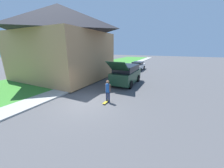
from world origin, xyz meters
name	(u,v)px	position (x,y,z in m)	size (l,w,h in m)	color
ground_plane	(87,103)	(0.00, 0.00, 0.00)	(120.00, 120.00, 0.00)	#49494C
lawn	(67,76)	(-8.00, 6.00, 0.04)	(10.00, 80.00, 0.08)	#387F2D
sidewalk	(93,79)	(-3.60, 6.00, 0.05)	(1.80, 80.00, 0.10)	#9E9E99
house	(61,42)	(-7.50, 5.16, 4.53)	(10.99, 9.32, 8.56)	tan
lawn_tree_near	(66,44)	(-4.78, 3.23, 4.20)	(3.47, 3.47, 5.88)	brown
suv_parked	(126,74)	(0.74, 5.99, 1.07)	(2.20, 5.21, 2.67)	#193823
car_down_street	(138,66)	(-0.49, 15.35, 0.70)	(1.95, 4.27, 1.43)	silver
skateboarder	(108,90)	(1.25, 0.78, 0.90)	(0.41, 0.22, 1.63)	#192347
skateboard	(106,102)	(1.19, 0.62, 0.08)	(0.22, 0.79, 0.10)	#A89323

